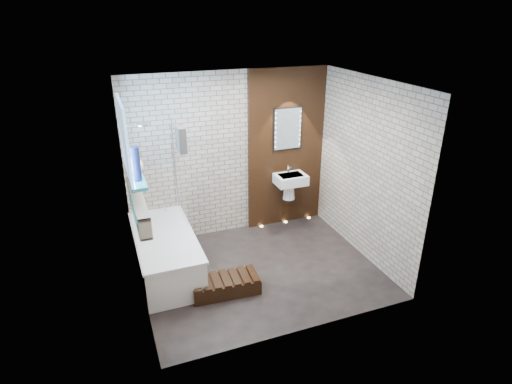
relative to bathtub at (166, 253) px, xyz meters
name	(u,v)px	position (x,y,z in m)	size (l,w,h in m)	color
ground	(260,270)	(1.22, -0.45, -0.29)	(3.20, 3.20, 0.00)	black
room_shell	(260,186)	(1.22, -0.45, 1.01)	(3.24, 3.20, 2.60)	gray
walnut_panel	(286,149)	(2.17, 0.82, 1.01)	(1.30, 0.06, 2.60)	black
clerestory_window	(127,147)	(-0.34, -0.10, 1.61)	(0.18, 1.00, 0.94)	#7FADE0
display_niche	(139,206)	(-0.31, -0.30, 0.91)	(0.14, 1.30, 0.26)	teal
bathtub	(166,253)	(0.00, 0.00, 0.00)	(0.79, 1.74, 0.70)	white
bath_screen	(180,173)	(0.35, 0.44, 0.99)	(0.01, 0.78, 1.40)	white
towel	(181,139)	(0.35, 0.15, 1.56)	(0.10, 0.26, 0.34)	#292520
shower_head	(142,124)	(-0.08, 0.50, 1.71)	(0.18, 0.18, 0.02)	silver
washbasin	(290,183)	(2.17, 0.62, 0.50)	(0.50, 0.36, 0.58)	white
led_mirror	(288,129)	(2.17, 0.78, 1.36)	(0.50, 0.02, 0.70)	black
walnut_step	(225,286)	(0.62, -0.75, -0.19)	(0.87, 0.39, 0.19)	black
niche_bottles	(142,222)	(-0.31, -0.64, 0.86)	(0.05, 0.10, 0.11)	maroon
sill_vases	(135,166)	(-0.28, -0.15, 1.38)	(0.20, 0.39, 0.41)	#151839
floor_uplights	(286,222)	(2.17, 0.75, -0.29)	(0.96, 0.06, 0.01)	#FFD899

